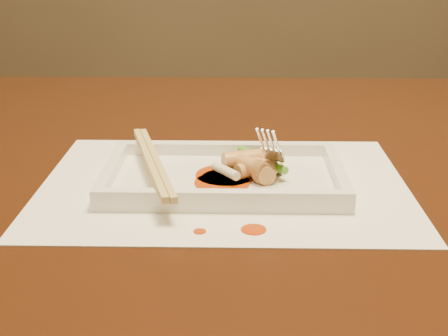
{
  "coord_description": "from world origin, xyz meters",
  "views": [
    {
      "loc": [
        0.09,
        -0.73,
        1.01
      ],
      "look_at": [
        0.08,
        -0.1,
        0.77
      ],
      "focal_mm": 50.0,
      "sensor_mm": 36.0,
      "label": 1
    }
  ],
  "objects_px": {
    "table": "(168,228)",
    "fork": "(289,107)",
    "plate_base": "(224,180)",
    "chopstick_a": "(149,161)",
    "placemat": "(224,184)"
  },
  "relations": [
    {
      "from": "plate_base",
      "to": "fork",
      "type": "bearing_deg",
      "value": 14.42
    },
    {
      "from": "placemat",
      "to": "chopstick_a",
      "type": "bearing_deg",
      "value": 180.0
    },
    {
      "from": "placemat",
      "to": "plate_base",
      "type": "height_order",
      "value": "plate_base"
    },
    {
      "from": "table",
      "to": "placemat",
      "type": "bearing_deg",
      "value": -51.69
    },
    {
      "from": "plate_base",
      "to": "chopstick_a",
      "type": "relative_size",
      "value": 1.17
    },
    {
      "from": "table",
      "to": "fork",
      "type": "xyz_separation_m",
      "value": [
        0.15,
        -0.08,
        0.18
      ]
    },
    {
      "from": "fork",
      "to": "chopstick_a",
      "type": "bearing_deg",
      "value": -173.25
    },
    {
      "from": "placemat",
      "to": "plate_base",
      "type": "bearing_deg",
      "value": -45.0
    },
    {
      "from": "placemat",
      "to": "chopstick_a",
      "type": "distance_m",
      "value": 0.09
    },
    {
      "from": "chopstick_a",
      "to": "plate_base",
      "type": "bearing_deg",
      "value": -0.0
    },
    {
      "from": "chopstick_a",
      "to": "fork",
      "type": "relative_size",
      "value": 1.59
    },
    {
      "from": "placemat",
      "to": "chopstick_a",
      "type": "height_order",
      "value": "chopstick_a"
    },
    {
      "from": "table",
      "to": "plate_base",
      "type": "relative_size",
      "value": 5.38
    },
    {
      "from": "plate_base",
      "to": "fork",
      "type": "distance_m",
      "value": 0.11
    },
    {
      "from": "placemat",
      "to": "plate_base",
      "type": "distance_m",
      "value": 0.0
    }
  ]
}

